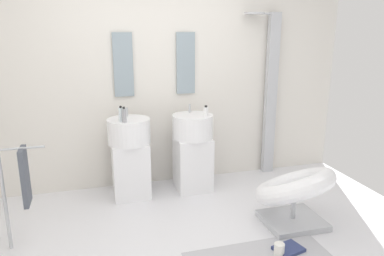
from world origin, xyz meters
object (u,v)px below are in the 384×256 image
(pedestal_sink_left, at_px, (130,155))
(coffee_mug, at_px, (279,250))
(soap_bottle_clear, at_px, (121,114))
(soap_bottle_white, at_px, (206,111))
(soap_bottle_grey, at_px, (124,115))
(shower_column, at_px, (270,92))
(lounge_chair, at_px, (294,190))
(magazine_navy, at_px, (289,249))
(pedestal_sink_right, at_px, (193,150))
(towel_rack, at_px, (22,179))

(pedestal_sink_left, xyz_separation_m, coffee_mug, (1.05, -1.53, -0.42))
(soap_bottle_clear, xyz_separation_m, soap_bottle_white, (0.94, -0.02, -0.02))
(soap_bottle_grey, bearing_deg, shower_column, 11.58)
(lounge_chair, bearing_deg, shower_column, 73.80)
(pedestal_sink_left, xyz_separation_m, soap_bottle_grey, (-0.06, -0.13, 0.49))
(magazine_navy, xyz_separation_m, soap_bottle_clear, (-1.24, 1.41, 0.95))
(pedestal_sink_right, relative_size, magazine_navy, 4.26)
(coffee_mug, bearing_deg, towel_rack, 159.78)
(soap_bottle_white, bearing_deg, coffee_mug, -82.38)
(soap_bottle_white, distance_m, soap_bottle_grey, 0.91)
(pedestal_sink_right, xyz_separation_m, shower_column, (1.10, 0.25, 0.60))
(pedestal_sink_right, bearing_deg, soap_bottle_clear, -174.06)
(shower_column, xyz_separation_m, magazine_navy, (-0.67, -1.74, -1.06))
(lounge_chair, relative_size, magazine_navy, 4.52)
(pedestal_sink_left, height_order, coffee_mug, pedestal_sink_left)
(towel_rack, bearing_deg, magazine_navy, -18.31)
(pedestal_sink_right, xyz_separation_m, soap_bottle_white, (0.12, -0.10, 0.47))
(pedestal_sink_left, bearing_deg, pedestal_sink_right, 0.00)
(magazine_navy, bearing_deg, soap_bottle_grey, 117.85)
(soap_bottle_clear, bearing_deg, shower_column, 10.01)
(coffee_mug, bearing_deg, shower_column, 66.34)
(coffee_mug, relative_size, soap_bottle_grey, 0.65)
(pedestal_sink_right, relative_size, lounge_chair, 0.94)
(pedestal_sink_left, xyz_separation_m, soap_bottle_clear, (-0.09, -0.08, 0.50))
(soap_bottle_clear, distance_m, soap_bottle_grey, 0.06)
(pedestal_sink_left, relative_size, lounge_chair, 0.94)
(shower_column, relative_size, soap_bottle_clear, 12.28)
(pedestal_sink_right, height_order, soap_bottle_clear, soap_bottle_clear)
(shower_column, height_order, towel_rack, shower_column)
(magazine_navy, relative_size, soap_bottle_white, 1.91)
(coffee_mug, bearing_deg, soap_bottle_grey, 128.28)
(shower_column, relative_size, magazine_navy, 8.70)
(pedestal_sink_left, bearing_deg, soap_bottle_grey, -112.98)
(soap_bottle_clear, bearing_deg, soap_bottle_grey, -59.16)
(soap_bottle_clear, xyz_separation_m, soap_bottle_grey, (0.03, -0.05, -0.00))
(shower_column, distance_m, soap_bottle_white, 1.04)
(lounge_chair, bearing_deg, coffee_mug, -130.96)
(soap_bottle_grey, bearing_deg, pedestal_sink_right, 9.62)
(towel_rack, height_order, coffee_mug, towel_rack)
(shower_column, xyz_separation_m, soap_bottle_clear, (-1.91, -0.34, -0.10))
(pedestal_sink_left, relative_size, towel_rack, 1.06)
(pedestal_sink_right, height_order, towel_rack, pedestal_sink_right)
(lounge_chair, bearing_deg, soap_bottle_white, 121.10)
(coffee_mug, xyz_separation_m, soap_bottle_clear, (-1.13, 1.45, 0.91))
(coffee_mug, bearing_deg, magazine_navy, 18.98)
(pedestal_sink_left, relative_size, pedestal_sink_right, 1.00)
(pedestal_sink_right, distance_m, soap_bottle_clear, 0.96)
(towel_rack, height_order, soap_bottle_clear, soap_bottle_clear)
(magazine_navy, bearing_deg, towel_rack, 147.70)
(towel_rack, bearing_deg, shower_column, 20.12)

